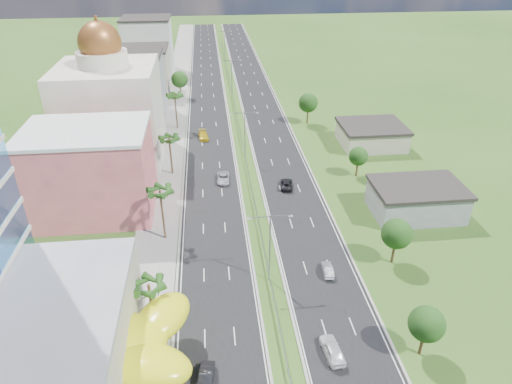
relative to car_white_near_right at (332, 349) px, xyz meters
name	(u,v)px	position (x,y,z in m)	size (l,w,h in m)	color
ground	(280,332)	(-5.61, 4.08, -0.88)	(500.00, 500.00, 0.00)	#2D5119
road_left	(208,102)	(-13.11, 94.08, -0.86)	(11.00, 260.00, 0.04)	black
road_right	(259,100)	(1.89, 94.08, -0.86)	(11.00, 260.00, 0.04)	black
sidewalk_left	(175,103)	(-22.61, 94.08, -0.82)	(7.00, 260.00, 0.12)	gray
median_guardrail	(238,121)	(-5.61, 76.07, -0.26)	(0.10, 216.06, 0.76)	gray
streetlight_median_b	(270,241)	(-5.61, 14.08, 5.87)	(6.04, 0.25, 11.00)	gray
streetlight_median_c	(245,131)	(-5.61, 54.08, 5.87)	(6.04, 0.25, 11.00)	gray
streetlight_median_d	(232,74)	(-5.61, 99.08, 5.87)	(6.04, 0.25, 11.00)	gray
streetlight_median_e	(224,42)	(-5.61, 144.08, 5.87)	(6.04, 0.25, 11.00)	gray
lime_canopy	(103,343)	(-25.61, 0.08, 4.11)	(18.00, 15.00, 7.40)	yellow
pink_shophouse	(91,173)	(-33.61, 36.08, 6.62)	(20.00, 15.00, 15.00)	#C45060
domed_building	(110,107)	(-33.61, 59.08, 10.47)	(20.00, 20.00, 28.70)	beige
midrise_grey	(132,88)	(-32.61, 84.08, 7.12)	(16.00, 15.00, 16.00)	gray
midrise_beige	(142,71)	(-32.61, 106.08, 5.62)	(16.00, 15.00, 13.00)	#B5AE95
midrise_white	(148,46)	(-32.61, 129.08, 8.12)	(16.00, 15.00, 18.00)	silver
shed_near	(416,201)	(22.39, 29.08, 1.62)	(15.00, 10.00, 5.00)	gray
shed_far	(371,136)	(24.39, 59.08, 1.32)	(14.00, 12.00, 4.40)	#B5AE95
palm_tree_b	(149,287)	(-21.11, 6.08, 6.18)	(3.60, 3.60, 8.10)	#47301C
palm_tree_c	(160,193)	(-21.11, 26.08, 7.62)	(3.60, 3.60, 9.60)	#47301C
palm_tree_d	(169,140)	(-21.11, 49.08, 6.66)	(3.60, 3.60, 8.60)	#47301C
palm_tree_e	(175,97)	(-21.11, 74.08, 7.43)	(3.60, 3.60, 9.40)	#47301C
leafy_tree_lfar	(179,79)	(-21.11, 99.08, 4.70)	(4.90, 4.90, 8.05)	#47301C
leafy_tree_ra	(427,324)	(10.39, -0.92, 3.89)	(4.20, 4.20, 6.90)	#47301C
leafy_tree_rb	(397,234)	(13.39, 16.08, 4.30)	(4.55, 4.55, 7.47)	#47301C
leafy_tree_rc	(358,156)	(16.39, 44.08, 3.49)	(3.85, 3.85, 6.33)	#47301C
leafy_tree_rd	(308,103)	(12.39, 74.08, 4.70)	(4.90, 4.90, 8.05)	#47301C
car_dark_left	(206,378)	(-14.85, -2.29, -0.12)	(1.52, 4.36, 1.44)	black
car_silver_mid_left	(223,178)	(-10.82, 44.56, -0.13)	(2.36, 5.12, 1.42)	#AFB2B7
car_yellow_far_left	(203,135)	(-14.59, 66.96, -0.08)	(2.13, 5.23, 1.52)	gold
car_white_near_right	(332,349)	(0.00, 0.00, 0.00)	(1.99, 4.94, 1.68)	white
car_silver_right	(328,270)	(3.06, 14.56, -0.20)	(1.36, 3.90, 1.29)	#9FA3A6
car_dark_far_right	(286,184)	(1.37, 40.82, -0.15)	(2.29, 4.96, 1.38)	black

